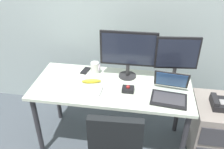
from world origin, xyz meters
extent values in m
plane|color=#454D55|center=(0.00, 0.00, 0.00)|extent=(8.00, 8.00, 0.00)
cube|color=silver|center=(0.00, 0.00, 0.73)|extent=(1.53, 0.67, 0.03)
cylinder|color=#2D2D33|center=(-0.70, -0.28, 0.36)|extent=(0.05, 0.05, 0.72)
cylinder|color=#2D2D33|center=(0.70, -0.28, 0.36)|extent=(0.05, 0.05, 0.72)
cylinder|color=#2D2D33|center=(-0.70, 0.28, 0.36)|extent=(0.05, 0.05, 0.72)
cylinder|color=#2D2D33|center=(0.70, 0.28, 0.36)|extent=(0.05, 0.05, 0.72)
cube|color=gray|center=(1.03, 0.04, 0.30)|extent=(0.42, 0.52, 0.60)
cube|color=#38383D|center=(1.03, -0.23, 0.43)|extent=(0.38, 0.01, 0.21)
cube|color=black|center=(1.03, 0.02, 0.63)|extent=(0.17, 0.20, 0.06)
cube|color=black|center=(0.97, 0.02, 0.68)|extent=(0.05, 0.18, 0.04)
cube|color=gray|center=(1.05, 0.01, 0.66)|extent=(0.07, 0.08, 0.01)
cube|color=black|center=(0.13, -0.67, 0.72)|extent=(0.40, 0.08, 0.42)
cylinder|color=#262628|center=(0.13, 0.18, 0.75)|extent=(0.18, 0.18, 0.01)
cylinder|color=#262628|center=(0.13, 0.18, 0.82)|extent=(0.04, 0.04, 0.12)
cube|color=black|center=(0.13, 0.18, 1.06)|extent=(0.55, 0.03, 0.35)
cube|color=#1E2333|center=(0.13, 0.17, 1.06)|extent=(0.51, 0.01, 0.31)
cylinder|color=#262628|center=(0.59, 0.17, 0.75)|extent=(0.18, 0.18, 0.01)
cylinder|color=#262628|center=(0.59, 0.17, 0.83)|extent=(0.04, 0.04, 0.14)
cube|color=black|center=(0.59, 0.17, 1.06)|extent=(0.41, 0.07, 0.32)
cube|color=#1E2333|center=(0.59, 0.16, 1.06)|extent=(0.37, 0.05, 0.28)
cube|color=silver|center=(-0.28, -0.13, 0.76)|extent=(0.42, 0.15, 0.02)
cube|color=white|center=(-0.28, -0.13, 0.77)|extent=(0.39, 0.13, 0.01)
cube|color=black|center=(0.53, -0.16, 0.76)|extent=(0.33, 0.25, 0.02)
cube|color=#38383D|center=(0.53, -0.16, 0.77)|extent=(0.29, 0.19, 0.00)
cube|color=black|center=(0.55, 0.00, 0.87)|extent=(0.32, 0.14, 0.20)
cube|color=#335999|center=(0.55, -0.01, 0.87)|extent=(0.28, 0.12, 0.18)
cube|color=black|center=(0.16, -0.08, 0.77)|extent=(0.11, 0.09, 0.04)
sphere|color=maroon|center=(0.16, -0.08, 0.79)|extent=(0.04, 0.04, 0.04)
cylinder|color=silver|center=(-0.21, 0.21, 0.81)|extent=(0.09, 0.09, 0.12)
torus|color=silver|center=(-0.17, 0.21, 0.81)|extent=(0.01, 0.07, 0.07)
cube|color=white|center=(-0.64, -0.03, 0.75)|extent=(0.18, 0.23, 0.01)
cube|color=black|center=(-0.32, 0.22, 0.75)|extent=(0.09, 0.15, 0.01)
ellipsoid|color=yellow|center=(-0.21, 0.01, 0.77)|extent=(0.20, 0.08, 0.04)
camera|label=1|loc=(0.30, -1.89, 2.05)|focal=38.41mm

